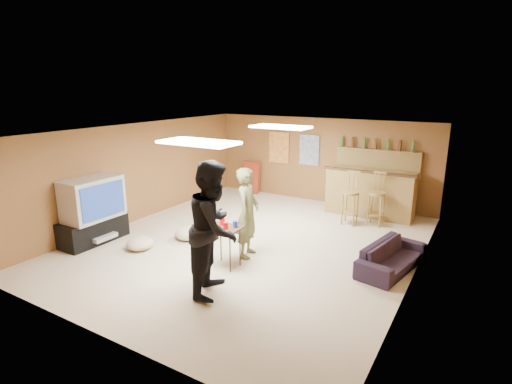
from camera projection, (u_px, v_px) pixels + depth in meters
The scene contains 32 objects.
ground at pixel (251, 243), 7.84m from camera, with size 7.00×7.00×0.00m, color #BBAB8F.
ceiling at pixel (250, 131), 7.27m from camera, with size 6.00×7.00×0.02m, color silver.
wall_back at pixel (320, 160), 10.46m from camera, with size 6.00×0.02×2.20m, color brown.
wall_front at pixel (94, 254), 4.65m from camera, with size 6.00×0.02×2.20m, color brown.
wall_left at pixel (138, 172), 9.03m from camera, with size 0.02×7.00×2.20m, color brown.
wall_right at pixel (418, 215), 6.07m from camera, with size 0.02×7.00×2.20m, color brown.
tv_stand at pixel (94, 230), 7.87m from camera, with size 0.55×1.30×0.50m, color black.
dvd_box at pixel (102, 236), 7.79m from camera, with size 0.35×0.50×0.08m, color #B2B2B7.
tv_body at pixel (93, 198), 7.67m from camera, with size 0.60×1.10×0.80m, color #B2B2B7.
tv_screen at pixel (103, 201), 7.51m from camera, with size 0.02×0.95×0.65m, color navy.
bar_counter at pixel (370, 193), 9.41m from camera, with size 2.00×0.60×1.10m, color olive.
bar_lip at pixel (369, 172), 9.06m from camera, with size 2.10×0.12×0.05m, color #3A2212.
bar_shelf at pixel (378, 150), 9.53m from camera, with size 2.00×0.18×0.05m, color olive.
bar_backing at pixel (377, 163), 9.63m from camera, with size 2.00×0.14×0.60m, color olive.
poster_left at pixel (279, 148), 10.95m from camera, with size 0.60×0.03×0.85m, color #BF3F26.
poster_right at pixel (309, 150), 10.51m from camera, with size 0.55×0.03×0.80m, color #334C99.
folding_chair_stack at pixel (251, 177), 11.45m from camera, with size 0.50×0.14×0.90m, color maroon.
ceiling_panel_front at pixel (199, 142), 6.03m from camera, with size 1.20×0.60×0.04m, color white.
ceiling_panel_back at pixel (281, 127), 8.27m from camera, with size 1.20×0.60×0.04m, color white.
person_olive at pixel (248, 213), 7.08m from camera, with size 0.59×0.39×1.63m, color brown.
person_black at pixel (214, 228), 5.79m from camera, with size 0.97×0.76×2.00m, color black.
sofa at pixel (392, 257), 6.68m from camera, with size 1.56×0.61×0.46m, color black.
tray_table at pixel (225, 247), 6.77m from camera, with size 0.55×0.44×0.71m, color #3A2212.
cup_red_near at pixel (222, 222), 6.75m from camera, with size 0.09×0.09×0.12m, color red.
cup_red_far at pixel (226, 226), 6.57m from camera, with size 0.08×0.08×0.12m, color red.
cup_blue at pixel (235, 224), 6.65m from camera, with size 0.08×0.08×0.11m, color navy.
bar_stool_left at pixel (350, 200), 8.81m from camera, with size 0.35×0.35×1.10m, color olive, non-canonical shape.
bar_stool_right at pixel (376, 201), 8.75m from camera, with size 0.36×0.36×1.12m, color olive, non-canonical shape.
cushion_near_tv at pixel (189, 233), 8.03m from camera, with size 0.55×0.55×0.25m, color tan.
cushion_mid at pixel (195, 232), 8.14m from camera, with size 0.48×0.48×0.22m, color tan.
cushion_far at pixel (140, 243), 7.54m from camera, with size 0.51×0.51×0.23m, color tan.
bottle_row at pixel (376, 144), 9.51m from camera, with size 1.76×0.08×0.26m, color #3F7233, non-canonical shape.
Camera 1 is at (3.82, -6.23, 3.00)m, focal length 28.00 mm.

